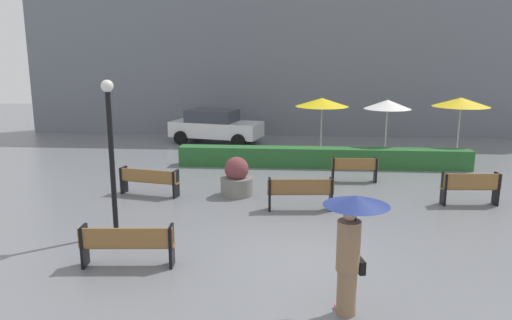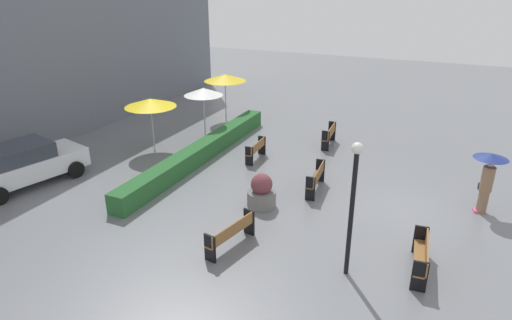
{
  "view_description": "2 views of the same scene",
  "coord_description": "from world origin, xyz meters",
  "px_view_note": "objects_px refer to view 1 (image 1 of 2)",
  "views": [
    {
      "loc": [
        -0.15,
        -9.76,
        4.2
      ],
      "look_at": [
        -1.22,
        3.95,
        1.2
      ],
      "focal_mm": 34.66,
      "sensor_mm": 36.0,
      "label": 1
    },
    {
      "loc": [
        -13.98,
        -0.86,
        7.11
      ],
      "look_at": [
        -0.48,
        5.25,
        1.03
      ],
      "focal_mm": 31.19,
      "sensor_mm": 36.0,
      "label": 2
    }
  ],
  "objects_px": {
    "pedestrian_with_umbrella": "(352,236)",
    "planter_pot": "(237,179)",
    "bench_back_row": "(354,168)",
    "patio_umbrella_white": "(388,105)",
    "bench_far_right": "(471,186)",
    "parked_car": "(215,126)",
    "patio_umbrella_yellow": "(322,102)",
    "lamp_post": "(111,141)",
    "patio_umbrella_yellow_far": "(461,102)",
    "bench_far_left": "(149,180)",
    "bench_near_left": "(127,243)",
    "bench_mid_center": "(300,191)"
  },
  "relations": [
    {
      "from": "bench_far_right",
      "to": "bench_near_left",
      "type": "bearing_deg",
      "value": -149.97
    },
    {
      "from": "lamp_post",
      "to": "patio_umbrella_yellow_far",
      "type": "height_order",
      "value": "lamp_post"
    },
    {
      "from": "bench_mid_center",
      "to": "patio_umbrella_yellow_far",
      "type": "distance_m",
      "value": 9.57
    },
    {
      "from": "bench_near_left",
      "to": "bench_far_left",
      "type": "relative_size",
      "value": 1.0
    },
    {
      "from": "bench_far_left",
      "to": "patio_umbrella_yellow",
      "type": "relative_size",
      "value": 0.8
    },
    {
      "from": "bench_back_row",
      "to": "planter_pot",
      "type": "xyz_separation_m",
      "value": [
        -3.69,
        -1.85,
        0.02
      ]
    },
    {
      "from": "pedestrian_with_umbrella",
      "to": "planter_pot",
      "type": "distance_m",
      "value": 7.25
    },
    {
      "from": "bench_mid_center",
      "to": "patio_umbrella_white",
      "type": "xyz_separation_m",
      "value": [
        3.4,
        6.59,
        1.69
      ]
    },
    {
      "from": "planter_pot",
      "to": "patio_umbrella_yellow_far",
      "type": "relative_size",
      "value": 0.47
    },
    {
      "from": "bench_back_row",
      "to": "patio_umbrella_yellow",
      "type": "height_order",
      "value": "patio_umbrella_yellow"
    },
    {
      "from": "bench_mid_center",
      "to": "bench_near_left",
      "type": "bearing_deg",
      "value": -131.62
    },
    {
      "from": "patio_umbrella_white",
      "to": "pedestrian_with_umbrella",
      "type": "bearing_deg",
      "value": -102.5
    },
    {
      "from": "patio_umbrella_white",
      "to": "parked_car",
      "type": "height_order",
      "value": "patio_umbrella_white"
    },
    {
      "from": "bench_far_right",
      "to": "patio_umbrella_white",
      "type": "xyz_separation_m",
      "value": [
        -1.35,
        5.75,
        1.68
      ]
    },
    {
      "from": "bench_far_left",
      "to": "parked_car",
      "type": "distance_m",
      "value": 8.89
    },
    {
      "from": "bench_near_left",
      "to": "patio_umbrella_white",
      "type": "relative_size",
      "value": 0.78
    },
    {
      "from": "bench_back_row",
      "to": "patio_umbrella_yellow_far",
      "type": "relative_size",
      "value": 0.62
    },
    {
      "from": "bench_far_right",
      "to": "planter_pot",
      "type": "distance_m",
      "value": 6.65
    },
    {
      "from": "patio_umbrella_yellow_far",
      "to": "bench_far_left",
      "type": "bearing_deg",
      "value": -151.33
    },
    {
      "from": "bench_mid_center",
      "to": "planter_pot",
      "type": "xyz_separation_m",
      "value": [
        -1.89,
        1.32,
        -0.03
      ]
    },
    {
      "from": "bench_back_row",
      "to": "pedestrian_with_umbrella",
      "type": "relative_size",
      "value": 0.76
    },
    {
      "from": "patio_umbrella_yellow",
      "to": "patio_umbrella_yellow_far",
      "type": "bearing_deg",
      "value": -8.1
    },
    {
      "from": "bench_far_right",
      "to": "lamp_post",
      "type": "height_order",
      "value": "lamp_post"
    },
    {
      "from": "pedestrian_with_umbrella",
      "to": "patio_umbrella_white",
      "type": "bearing_deg",
      "value": 77.5
    },
    {
      "from": "pedestrian_with_umbrella",
      "to": "patio_umbrella_yellow",
      "type": "distance_m",
      "value": 13.17
    },
    {
      "from": "lamp_post",
      "to": "patio_umbrella_yellow_far",
      "type": "xyz_separation_m",
      "value": [
        10.63,
        9.15,
        0.06
      ]
    },
    {
      "from": "bench_far_right",
      "to": "parked_car",
      "type": "height_order",
      "value": "parked_car"
    },
    {
      "from": "bench_far_left",
      "to": "patio_umbrella_yellow",
      "type": "xyz_separation_m",
      "value": [
        5.44,
        6.66,
        1.69
      ]
    },
    {
      "from": "parked_car",
      "to": "bench_near_left",
      "type": "bearing_deg",
      "value": -88.17
    },
    {
      "from": "bench_back_row",
      "to": "patio_umbrella_yellow",
      "type": "xyz_separation_m",
      "value": [
        -0.87,
        4.58,
        1.69
      ]
    },
    {
      "from": "bench_mid_center",
      "to": "pedestrian_with_umbrella",
      "type": "height_order",
      "value": "pedestrian_with_umbrella"
    },
    {
      "from": "patio_umbrella_yellow",
      "to": "patio_umbrella_white",
      "type": "xyz_separation_m",
      "value": [
        2.46,
        -1.16,
        0.05
      ]
    },
    {
      "from": "lamp_post",
      "to": "patio_umbrella_yellow",
      "type": "distance_m",
      "value": 11.23
    },
    {
      "from": "bench_far_left",
      "to": "bench_near_left",
      "type": "bearing_deg",
      "value": -78.22
    },
    {
      "from": "bench_near_left",
      "to": "planter_pot",
      "type": "height_order",
      "value": "planter_pot"
    },
    {
      "from": "lamp_post",
      "to": "patio_umbrella_yellow_far",
      "type": "distance_m",
      "value": 14.02
    },
    {
      "from": "bench_back_row",
      "to": "bench_far_right",
      "type": "height_order",
      "value": "bench_far_right"
    },
    {
      "from": "bench_near_left",
      "to": "bench_far_left",
      "type": "xyz_separation_m",
      "value": [
        -1.04,
        4.99,
        -0.02
      ]
    },
    {
      "from": "pedestrian_with_umbrella",
      "to": "lamp_post",
      "type": "xyz_separation_m",
      "value": [
        -5.08,
        3.23,
        0.89
      ]
    },
    {
      "from": "bench_near_left",
      "to": "bench_mid_center",
      "type": "bearing_deg",
      "value": 48.38
    },
    {
      "from": "bench_back_row",
      "to": "patio_umbrella_white",
      "type": "bearing_deg",
      "value": 65.07
    },
    {
      "from": "pedestrian_with_umbrella",
      "to": "planter_pot",
      "type": "relative_size",
      "value": 1.72
    },
    {
      "from": "lamp_post",
      "to": "bench_back_row",
      "type": "bearing_deg",
      "value": 40.94
    },
    {
      "from": "lamp_post",
      "to": "parked_car",
      "type": "height_order",
      "value": "lamp_post"
    },
    {
      "from": "bench_far_left",
      "to": "bench_far_right",
      "type": "distance_m",
      "value": 9.25
    },
    {
      "from": "bench_mid_center",
      "to": "patio_umbrella_yellow_far",
      "type": "relative_size",
      "value": 0.73
    },
    {
      "from": "bench_near_left",
      "to": "parked_car",
      "type": "bearing_deg",
      "value": 91.83
    },
    {
      "from": "pedestrian_with_umbrella",
      "to": "patio_umbrella_white",
      "type": "xyz_separation_m",
      "value": [
        2.66,
        11.98,
        0.88
      ]
    },
    {
      "from": "bench_far_right",
      "to": "parked_car",
      "type": "xyz_separation_m",
      "value": [
        -8.65,
        9.11,
        0.27
      ]
    },
    {
      "from": "patio_umbrella_yellow_far",
      "to": "bench_mid_center",
      "type": "bearing_deg",
      "value": -131.96
    }
  ]
}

